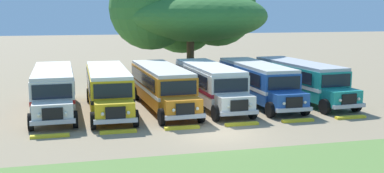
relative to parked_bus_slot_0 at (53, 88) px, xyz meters
name	(u,v)px	position (x,y,z in m)	size (l,w,h in m)	color
ground_plane	(221,134)	(8.95, -8.12, -1.58)	(220.00, 220.00, 0.00)	#937F60
parked_bus_slot_0	(53,88)	(0.00, 0.00, 0.00)	(2.94, 10.87, 2.82)	silver
parked_bus_slot_1	(108,87)	(3.51, -0.57, 0.00)	(2.70, 10.84, 2.82)	yellow
parked_bus_slot_2	(162,85)	(7.15, -0.51, 0.00)	(3.13, 10.90, 2.82)	orange
parked_bus_slot_3	(209,83)	(10.59, -0.33, 0.00)	(2.95, 10.87, 2.82)	silver
parked_bus_slot_4	(257,81)	(14.21, -0.26, 0.00)	(2.86, 10.86, 2.82)	#23519E
parked_bus_slot_5	(300,79)	(17.70, -0.14, 0.00)	(3.46, 10.96, 2.82)	teal
curb_wheelstop_0	(50,136)	(0.03, -6.58, -1.51)	(2.00, 0.36, 0.15)	yellow
curb_wheelstop_1	(118,132)	(3.60, -6.58, -1.51)	(2.00, 0.36, 0.15)	yellow
curb_wheelstop_2	(182,128)	(7.16, -6.58, -1.51)	(2.00, 0.36, 0.15)	yellow
curb_wheelstop_3	(242,124)	(10.73, -6.58, -1.51)	(2.00, 0.36, 0.15)	yellow
curb_wheelstop_4	(298,121)	(14.30, -6.58, -1.51)	(2.00, 0.36, 0.15)	yellow
curb_wheelstop_5	(351,117)	(17.87, -6.58, -1.51)	(2.00, 0.36, 0.15)	yellow
broad_shade_tree	(187,13)	(12.33, 13.56, 4.81)	(15.27, 15.96, 10.87)	brown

